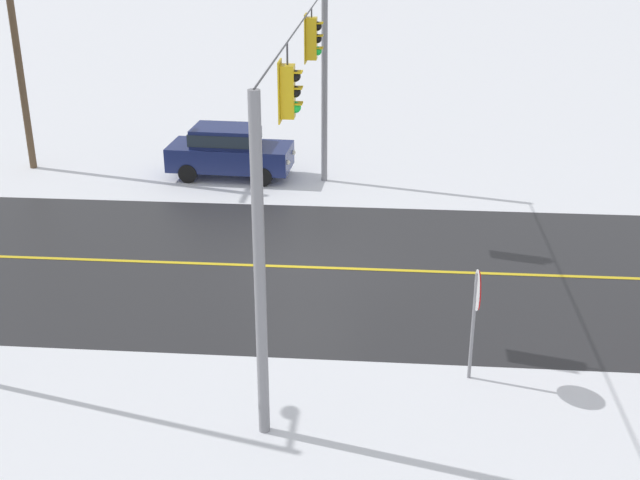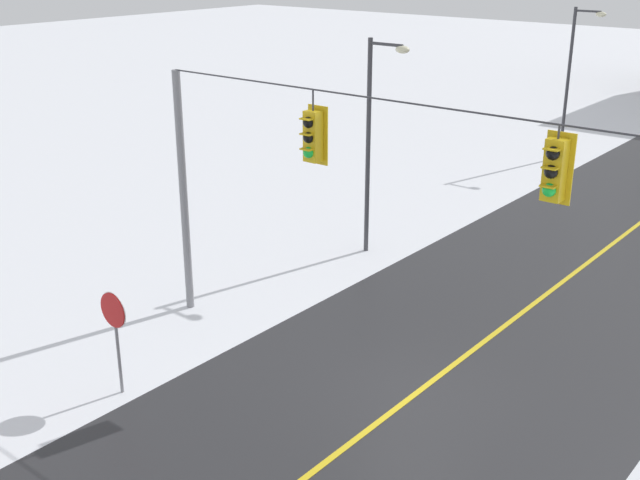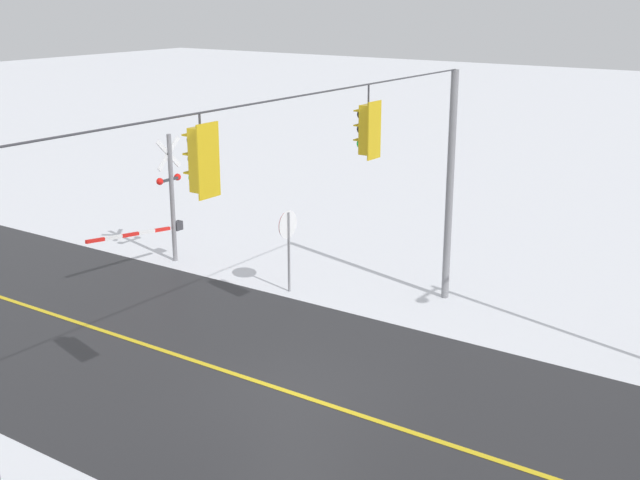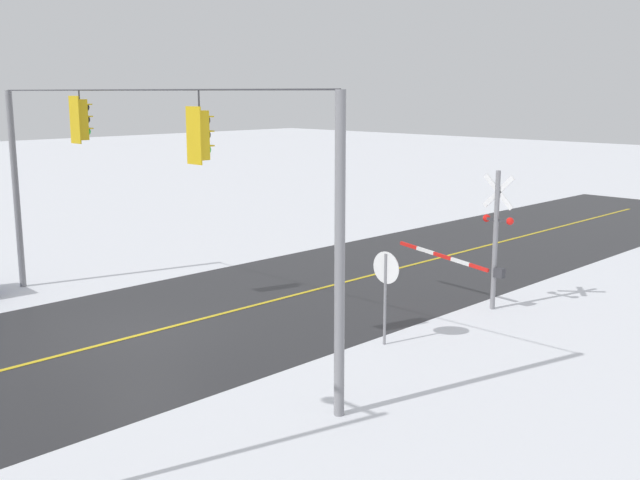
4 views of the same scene
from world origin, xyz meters
name	(u,v)px [view 1 (image 1 of 4)]	position (x,y,z in m)	size (l,w,h in m)	color
ground_plane	(303,267)	(0.00, 0.00, 0.00)	(160.00, 160.00, 0.00)	white
road_asphalt	(78,259)	(0.00, 6.00, 0.00)	(9.00, 80.00, 0.01)	#28282B
lane_centre_line	(78,259)	(0.00, 6.00, 0.01)	(0.14, 72.00, 0.01)	gold
signal_span	(302,115)	(-0.04, -0.01, 4.05)	(14.20, 0.47, 6.22)	gray
stop_sign	(476,301)	(-4.93, -3.85, 1.71)	(0.80, 0.09, 2.35)	gray
parked_car_navy	(229,150)	(7.15, 3.25, 0.95)	(1.99, 4.27, 1.74)	navy
utility_pole	(17,48)	(7.56, 10.35, 4.17)	(1.80, 0.24, 8.08)	brown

